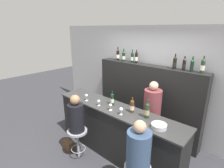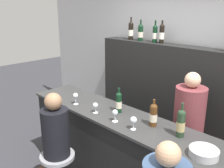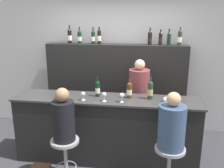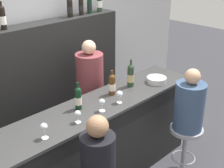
{
  "view_description": "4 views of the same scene",
  "coord_description": "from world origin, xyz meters",
  "px_view_note": "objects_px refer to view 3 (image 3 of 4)",
  "views": [
    {
      "loc": [
        2.01,
        -2.08,
        2.54
      ],
      "look_at": [
        -0.13,
        0.32,
        1.5
      ],
      "focal_mm": 28.0,
      "sensor_mm": 36.0,
      "label": 1
    },
    {
      "loc": [
        1.69,
        -1.62,
        2.24
      ],
      "look_at": [
        -0.13,
        0.21,
        1.43
      ],
      "focal_mm": 40.0,
      "sensor_mm": 36.0,
      "label": 2
    },
    {
      "loc": [
        0.62,
        -3.25,
        2.3
      ],
      "look_at": [
        0.09,
        0.26,
        1.28
      ],
      "focal_mm": 40.0,
      "sensor_mm": 36.0,
      "label": 3
    },
    {
      "loc": [
        -1.9,
        -1.92,
        2.61
      ],
      "look_at": [
        0.23,
        0.21,
        1.26
      ],
      "focal_mm": 50.0,
      "sensor_mm": 36.0,
      "label": 4
    }
  ],
  "objects_px": {
    "wine_bottle_backbar_3": "(99,37)",
    "wine_bottle_backbar_7": "(180,38)",
    "bar_stool_left": "(65,148)",
    "wine_bottle_backbar_1": "(80,37)",
    "wine_glass_1": "(83,94)",
    "wine_glass_0": "(59,92)",
    "bar_stool_right": "(170,157)",
    "wine_bottle_counter_2": "(150,90)",
    "wine_bottle_backbar_5": "(160,38)",
    "wine_bottle_counter_0": "(98,89)",
    "guest_seated_right": "(172,125)",
    "guest_seated_left": "(63,118)",
    "wine_bottle_backbar_0": "(70,36)",
    "wine_bottle_counter_1": "(129,90)",
    "wine_bottle_backbar_2": "(93,37)",
    "wine_bottle_backbar_4": "(150,38)",
    "wine_glass_2": "(105,95)",
    "wine_bottle_backbar_6": "(169,39)",
    "metal_bowl": "(172,101)",
    "bartender": "(138,107)",
    "wine_glass_3": "(122,96)"
  },
  "relations": [
    {
      "from": "wine_bottle_counter_2",
      "to": "bar_stool_left",
      "type": "xyz_separation_m",
      "value": [
        -1.13,
        -0.66,
        -0.69
      ]
    },
    {
      "from": "metal_bowl",
      "to": "bartender",
      "type": "distance_m",
      "value": 0.92
    },
    {
      "from": "wine_glass_1",
      "to": "wine_glass_3",
      "type": "height_order",
      "value": "wine_glass_3"
    },
    {
      "from": "wine_glass_0",
      "to": "guest_seated_right",
      "type": "distance_m",
      "value": 1.7
    },
    {
      "from": "guest_seated_right",
      "to": "guest_seated_left",
      "type": "bearing_deg",
      "value": 180.0
    },
    {
      "from": "metal_bowl",
      "to": "wine_glass_2",
      "type": "bearing_deg",
      "value": -176.89
    },
    {
      "from": "wine_bottle_backbar_5",
      "to": "wine_bottle_counter_0",
      "type": "bearing_deg",
      "value": -132.03
    },
    {
      "from": "wine_bottle_backbar_0",
      "to": "metal_bowl",
      "type": "height_order",
      "value": "wine_bottle_backbar_0"
    },
    {
      "from": "wine_bottle_backbar_1",
      "to": "guest_seated_right",
      "type": "height_order",
      "value": "wine_bottle_backbar_1"
    },
    {
      "from": "wine_bottle_backbar_4",
      "to": "bar_stool_right",
      "type": "distance_m",
      "value": 2.21
    },
    {
      "from": "wine_bottle_backbar_2",
      "to": "wine_glass_1",
      "type": "relative_size",
      "value": 2.49
    },
    {
      "from": "wine_bottle_backbar_5",
      "to": "wine_glass_0",
      "type": "xyz_separation_m",
      "value": [
        -1.5,
        -1.26,
        -0.68
      ]
    },
    {
      "from": "wine_bottle_backbar_5",
      "to": "wine_glass_2",
      "type": "height_order",
      "value": "wine_bottle_backbar_5"
    },
    {
      "from": "wine_bottle_counter_2",
      "to": "wine_bottle_backbar_7",
      "type": "bearing_deg",
      "value": 65.05
    },
    {
      "from": "wine_bottle_backbar_6",
      "to": "wine_bottle_counter_2",
      "type": "bearing_deg",
      "value": -105.99
    },
    {
      "from": "wine_bottle_counter_2",
      "to": "bar_stool_left",
      "type": "distance_m",
      "value": 1.48
    },
    {
      "from": "wine_bottle_backbar_5",
      "to": "guest_seated_left",
      "type": "height_order",
      "value": "wine_bottle_backbar_5"
    },
    {
      "from": "wine_bottle_backbar_4",
      "to": "wine_bottle_backbar_5",
      "type": "relative_size",
      "value": 1.11
    },
    {
      "from": "wine_bottle_backbar_1",
      "to": "wine_bottle_backbar_4",
      "type": "distance_m",
      "value": 1.32
    },
    {
      "from": "metal_bowl",
      "to": "wine_bottle_backbar_0",
      "type": "bearing_deg",
      "value": 146.95
    },
    {
      "from": "wine_bottle_backbar_6",
      "to": "guest_seated_right",
      "type": "bearing_deg",
      "value": -90.86
    },
    {
      "from": "wine_bottle_backbar_6",
      "to": "bartender",
      "type": "xyz_separation_m",
      "value": [
        -0.49,
        -0.53,
        -1.14
      ]
    },
    {
      "from": "wine_bottle_counter_2",
      "to": "wine_bottle_backbar_3",
      "type": "distance_m",
      "value": 1.59
    },
    {
      "from": "guest_seated_right",
      "to": "bar_stool_right",
      "type": "bearing_deg",
      "value": 165.96
    },
    {
      "from": "wine_glass_0",
      "to": "guest_seated_right",
      "type": "relative_size",
      "value": 0.2
    },
    {
      "from": "wine_bottle_backbar_6",
      "to": "wine_bottle_backbar_7",
      "type": "bearing_deg",
      "value": 0.0
    },
    {
      "from": "wine_bottle_counter_1",
      "to": "guest_seated_left",
      "type": "height_order",
      "value": "guest_seated_left"
    },
    {
      "from": "wine_glass_2",
      "to": "wine_glass_1",
      "type": "bearing_deg",
      "value": -180.0
    },
    {
      "from": "wine_bottle_backbar_3",
      "to": "wine_bottle_backbar_7",
      "type": "xyz_separation_m",
      "value": [
        1.47,
        0.0,
        0.0
      ]
    },
    {
      "from": "wine_bottle_backbar_0",
      "to": "guest_seated_right",
      "type": "height_order",
      "value": "wine_bottle_backbar_0"
    },
    {
      "from": "wine_bottle_counter_1",
      "to": "wine_bottle_backbar_4",
      "type": "relative_size",
      "value": 0.93
    },
    {
      "from": "wine_bottle_backbar_6",
      "to": "wine_glass_1",
      "type": "xyz_separation_m",
      "value": [
        -1.28,
        -1.26,
        -0.71
      ]
    },
    {
      "from": "wine_bottle_counter_1",
      "to": "wine_glass_1",
      "type": "distance_m",
      "value": 0.69
    },
    {
      "from": "wine_bottle_counter_2",
      "to": "wine_glass_2",
      "type": "bearing_deg",
      "value": -162.6
    },
    {
      "from": "bar_stool_left",
      "to": "wine_bottle_backbar_1",
      "type": "bearing_deg",
      "value": 97.45
    },
    {
      "from": "wine_bottle_backbar_0",
      "to": "wine_glass_1",
      "type": "distance_m",
      "value": 1.56
    },
    {
      "from": "wine_bottle_backbar_0",
      "to": "wine_bottle_counter_1",
      "type": "bearing_deg",
      "value": -40.52
    },
    {
      "from": "metal_bowl",
      "to": "guest_seated_left",
      "type": "xyz_separation_m",
      "value": [
        -1.44,
        -0.5,
        -0.14
      ]
    },
    {
      "from": "wine_bottle_backbar_1",
      "to": "metal_bowl",
      "type": "relative_size",
      "value": 1.3
    },
    {
      "from": "wine_bottle_backbar_3",
      "to": "wine_bottle_backbar_7",
      "type": "relative_size",
      "value": 0.97
    },
    {
      "from": "wine_bottle_backbar_3",
      "to": "bar_stool_left",
      "type": "xyz_separation_m",
      "value": [
        -0.16,
        -1.71,
        -1.37
      ]
    },
    {
      "from": "wine_bottle_backbar_1",
      "to": "bar_stool_right",
      "type": "xyz_separation_m",
      "value": [
        1.63,
        -1.71,
        -1.36
      ]
    },
    {
      "from": "wine_bottle_backbar_2",
      "to": "wine_bottle_backbar_7",
      "type": "xyz_separation_m",
      "value": [
        1.58,
        0.0,
        0.01
      ]
    },
    {
      "from": "wine_glass_1",
      "to": "wine_glass_0",
      "type": "bearing_deg",
      "value": -180.0
    },
    {
      "from": "wine_bottle_backbar_0",
      "to": "bar_stool_left",
      "type": "distance_m",
      "value": 2.23
    },
    {
      "from": "guest_seated_right",
      "to": "wine_bottle_backbar_0",
      "type": "bearing_deg",
      "value": 136.83
    },
    {
      "from": "wine_bottle_backbar_3",
      "to": "bartender",
      "type": "relative_size",
      "value": 0.2
    },
    {
      "from": "wine_glass_0",
      "to": "wine_glass_2",
      "type": "relative_size",
      "value": 1.1
    },
    {
      "from": "wine_bottle_counter_2",
      "to": "wine_bottle_backbar_2",
      "type": "relative_size",
      "value": 1.08
    },
    {
      "from": "wine_bottle_backbar_4",
      "to": "wine_bottle_counter_1",
      "type": "bearing_deg",
      "value": -104.59
    }
  ]
}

